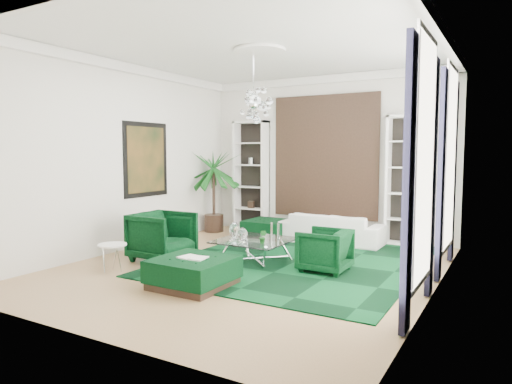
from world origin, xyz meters
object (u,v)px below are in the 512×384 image
Objects in this scene: coffee_table at (255,251)px; ottoman_front at (193,272)px; palm at (214,180)px; armchair_right at (325,250)px; ottoman_side at (268,229)px; sofa at (332,229)px; armchair_left at (162,236)px; side_table at (113,258)px.

ottoman_front is at bearing -91.92° from coffee_table.
armchair_right is at bearing -30.47° from palm.
armchair_right is 0.83× the size of ottoman_side.
ottoman_side is 4.03m from ottoman_front.
sofa is at bearing 1.47° from palm.
ottoman_side is (-2.23, 2.14, -0.15)m from armchair_right.
ottoman_front is (-0.64, -4.15, -0.11)m from sofa.
sofa is 0.85× the size of palm.
armchair_left is at bearing -72.59° from palm.
sofa is at bearing 60.31° from side_table.
ottoman_side is 2.03× the size of side_table.
ottoman_side is at bearing -4.61° from palm.
armchair_left reaches higher than coffee_table.
armchair_left reaches higher than ottoman_front.
armchair_left is 1.89m from ottoman_front.
ottoman_front is at bearing -77.83° from ottoman_side.
coffee_table is 1.29× the size of ottoman_side.
side_table is at bearing -60.24° from armchair_right.
coffee_table is (-0.58, -2.41, -0.11)m from sofa.
armchair_right is at bearing -76.01° from armchair_left.
armchair_right reaches higher than coffee_table.
palm reaches higher than side_table.
ottoman_side is at bearing 102.17° from ottoman_front.
armchair_right is 3.10m from ottoman_side.
palm is at bearing 17.41° from armchair_left.
armchair_left is 3.26m from palm.
side_table is at bearing -79.30° from palm.
armchair_right reaches higher than side_table.
sofa reaches higher than ottoman_side.
ottoman_front reaches higher than ottoman_side.
side_table is 0.18× the size of palm.
armchair_right reaches higher than ottoman_front.
coffee_table is (1.60, 0.68, -0.24)m from armchair_left.
coffee_table is at bearing 44.09° from side_table.
ottoman_side is at bearing 77.49° from side_table.
sofa is 1.79× the size of coffee_table.
side_table is 4.26m from palm.
ottoman_side is 1.97m from palm.
coffee_table is 0.48× the size of palm.
coffee_table is 2.63× the size of side_table.
palm reaches higher than armchair_right.
sofa is 2.80× the size of armchair_right.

